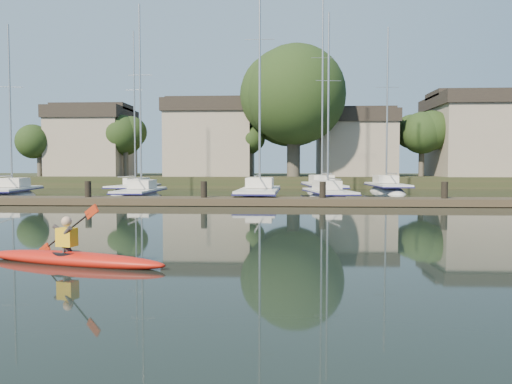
{
  "coord_description": "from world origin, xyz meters",
  "views": [
    {
      "loc": [
        0.98,
        -11.08,
        1.98
      ],
      "look_at": [
        0.19,
        3.75,
        1.2
      ],
      "focal_mm": 35.0,
      "sensor_mm": 36.0,
      "label": 1
    }
  ],
  "objects_px": {
    "sailboat_0": "(11,201)",
    "dock": "(263,201)",
    "sailboat_5": "(134,194)",
    "kayak": "(72,256)",
    "sailboat_6": "(322,195)",
    "sailboat_7": "(387,195)",
    "sailboat_1": "(141,201)",
    "sailboat_3": "(328,203)",
    "sailboat_2": "(259,203)"
  },
  "relations": [
    {
      "from": "sailboat_0",
      "to": "dock",
      "type": "bearing_deg",
      "value": -27.53
    },
    {
      "from": "sailboat_0",
      "to": "sailboat_5",
      "type": "distance_m",
      "value": 9.03
    },
    {
      "from": "kayak",
      "to": "sailboat_6",
      "type": "height_order",
      "value": "sailboat_6"
    },
    {
      "from": "sailboat_7",
      "to": "sailboat_1",
      "type": "bearing_deg",
      "value": -155.21
    },
    {
      "from": "sailboat_1",
      "to": "sailboat_3",
      "type": "relative_size",
      "value": 1.07
    },
    {
      "from": "sailboat_0",
      "to": "sailboat_3",
      "type": "bearing_deg",
      "value": -12.44
    },
    {
      "from": "sailboat_1",
      "to": "sailboat_2",
      "type": "xyz_separation_m",
      "value": [
        7.3,
        -0.81,
        -0.02
      ]
    },
    {
      "from": "kayak",
      "to": "sailboat_5",
      "type": "height_order",
      "value": "sailboat_5"
    },
    {
      "from": "sailboat_1",
      "to": "sailboat_2",
      "type": "relative_size",
      "value": 0.81
    },
    {
      "from": "sailboat_1",
      "to": "dock",
      "type": "bearing_deg",
      "value": -33.6
    },
    {
      "from": "dock",
      "to": "sailboat_5",
      "type": "distance_m",
      "value": 15.98
    },
    {
      "from": "sailboat_3",
      "to": "kayak",
      "type": "bearing_deg",
      "value": -118.52
    },
    {
      "from": "dock",
      "to": "sailboat_7",
      "type": "relative_size",
      "value": 2.49
    },
    {
      "from": "dock",
      "to": "sailboat_0",
      "type": "xyz_separation_m",
      "value": [
        -16.04,
        5.28,
        -0.4
      ]
    },
    {
      "from": "sailboat_5",
      "to": "dock",
      "type": "bearing_deg",
      "value": -43.25
    },
    {
      "from": "sailboat_6",
      "to": "sailboat_5",
      "type": "bearing_deg",
      "value": 175.74
    },
    {
      "from": "sailboat_0",
      "to": "sailboat_2",
      "type": "relative_size",
      "value": 0.75
    },
    {
      "from": "sailboat_5",
      "to": "sailboat_7",
      "type": "distance_m",
      "value": 19.12
    },
    {
      "from": "kayak",
      "to": "sailboat_3",
      "type": "relative_size",
      "value": 0.35
    },
    {
      "from": "sailboat_1",
      "to": "sailboat_6",
      "type": "height_order",
      "value": "sailboat_6"
    },
    {
      "from": "dock",
      "to": "sailboat_1",
      "type": "relative_size",
      "value": 2.63
    },
    {
      "from": "sailboat_1",
      "to": "sailboat_3",
      "type": "bearing_deg",
      "value": -4.55
    },
    {
      "from": "sailboat_7",
      "to": "sailboat_2",
      "type": "bearing_deg",
      "value": -137.32
    },
    {
      "from": "kayak",
      "to": "dock",
      "type": "xyz_separation_m",
      "value": [
        3.26,
        15.31,
        0.04
      ]
    },
    {
      "from": "sailboat_0",
      "to": "kayak",
      "type": "bearing_deg",
      "value": -67.49
    },
    {
      "from": "sailboat_6",
      "to": "sailboat_1",
      "type": "bearing_deg",
      "value": -151.9
    },
    {
      "from": "kayak",
      "to": "sailboat_6",
      "type": "bearing_deg",
      "value": 90.33
    },
    {
      "from": "sailboat_5",
      "to": "sailboat_2",
      "type": "bearing_deg",
      "value": -32.87
    },
    {
      "from": "kayak",
      "to": "dock",
      "type": "distance_m",
      "value": 15.66
    },
    {
      "from": "sailboat_1",
      "to": "sailboat_3",
      "type": "distance_m",
      "value": 11.37
    },
    {
      "from": "kayak",
      "to": "sailboat_7",
      "type": "height_order",
      "value": "sailboat_7"
    },
    {
      "from": "sailboat_0",
      "to": "sailboat_2",
      "type": "xyz_separation_m",
      "value": [
        15.67,
        -1.24,
        -0.0
      ]
    },
    {
      "from": "sailboat_0",
      "to": "sailboat_3",
      "type": "relative_size",
      "value": 1.0
    },
    {
      "from": "sailboat_3",
      "to": "sailboat_0",
      "type": "bearing_deg",
      "value": 167.92
    },
    {
      "from": "sailboat_2",
      "to": "sailboat_3",
      "type": "xyz_separation_m",
      "value": [
        4.05,
        0.16,
        0.02
      ]
    },
    {
      "from": "sailboat_0",
      "to": "sailboat_7",
      "type": "distance_m",
      "value": 25.99
    },
    {
      "from": "sailboat_0",
      "to": "sailboat_6",
      "type": "xyz_separation_m",
      "value": [
        20.01,
        7.0,
        -0.0
      ]
    },
    {
      "from": "sailboat_2",
      "to": "sailboat_6",
      "type": "distance_m",
      "value": 9.31
    },
    {
      "from": "sailboat_0",
      "to": "sailboat_3",
      "type": "distance_m",
      "value": 19.75
    },
    {
      "from": "kayak",
      "to": "sailboat_1",
      "type": "height_order",
      "value": "sailboat_1"
    },
    {
      "from": "sailboat_3",
      "to": "sailboat_5",
      "type": "bearing_deg",
      "value": 141.14
    },
    {
      "from": "dock",
      "to": "sailboat_2",
      "type": "distance_m",
      "value": 4.08
    },
    {
      "from": "kayak",
      "to": "sailboat_5",
      "type": "distance_m",
      "value": 28.43
    },
    {
      "from": "dock",
      "to": "sailboat_7",
      "type": "xyz_separation_m",
      "value": [
        8.83,
        12.83,
        -0.41
      ]
    },
    {
      "from": "sailboat_2",
      "to": "sailboat_7",
      "type": "distance_m",
      "value": 12.72
    },
    {
      "from": "kayak",
      "to": "sailboat_6",
      "type": "distance_m",
      "value": 28.53
    },
    {
      "from": "kayak",
      "to": "dock",
      "type": "height_order",
      "value": "kayak"
    },
    {
      "from": "dock",
      "to": "sailboat_2",
      "type": "bearing_deg",
      "value": 95.19
    },
    {
      "from": "sailboat_0",
      "to": "sailboat_5",
      "type": "height_order",
      "value": "sailboat_5"
    },
    {
      "from": "sailboat_2",
      "to": "dock",
      "type": "bearing_deg",
      "value": -83.27
    }
  ]
}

